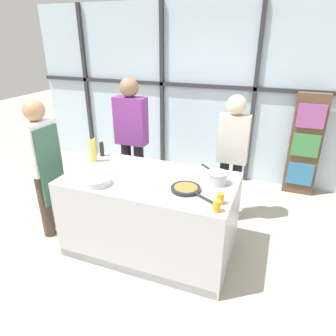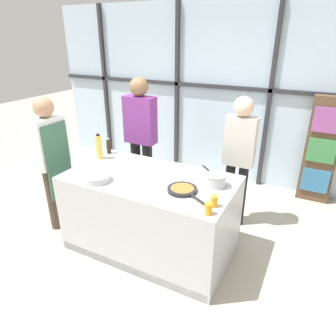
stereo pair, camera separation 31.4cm
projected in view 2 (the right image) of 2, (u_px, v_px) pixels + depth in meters
ground_plane at (151, 246)px, 3.54m from camera, size 18.00×18.00×0.00m
back_window_wall at (221, 95)px, 4.83m from camera, size 6.40×0.10×2.80m
bookshelf at (321, 151)px, 4.26m from camera, size 0.44×0.19×1.55m
demo_island at (151, 214)px, 3.36m from camera, size 1.81×0.99×0.91m
chef at (52, 157)px, 3.59m from camera, size 0.23×0.42×1.66m
spectator_far_left at (141, 133)px, 4.19m from camera, size 0.44×0.25×1.80m
spectator_center_left at (239, 154)px, 3.62m from camera, size 0.37×0.23×1.66m
frying_pan at (183, 190)px, 2.87m from camera, size 0.48×0.34×0.04m
saucepan at (216, 180)px, 2.96m from camera, size 0.32×0.30×0.13m
white_plate at (112, 171)px, 3.30m from camera, size 0.24×0.24×0.01m
mixing_bowl at (97, 177)px, 3.08m from camera, size 0.28×0.28×0.07m
oil_bottle at (99, 147)px, 3.60m from camera, size 0.08×0.08×0.31m
pepper_grinder at (109, 146)px, 3.78m from camera, size 0.05×0.05×0.21m
juice_glass_near at (208, 209)px, 2.49m from camera, size 0.07×0.07×0.10m
juice_glass_far at (214, 201)px, 2.61m from camera, size 0.07×0.07×0.10m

